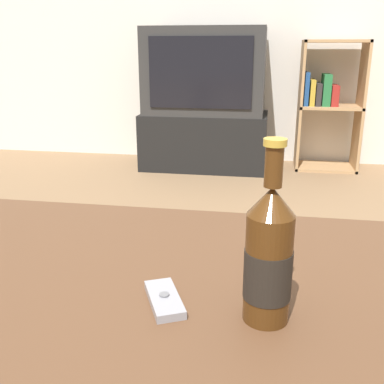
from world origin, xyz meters
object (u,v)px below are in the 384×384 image
(beer_bottle, at_px, (269,258))
(cell_phone, at_px, (164,299))
(bookshelf, at_px, (327,102))
(tv_stand, at_px, (205,140))
(television, at_px, (205,71))

(beer_bottle, xyz_separation_m, cell_phone, (-0.16, 0.02, -0.10))
(bookshelf, bearing_deg, cell_phone, -101.40)
(tv_stand, bearing_deg, cell_phone, -83.36)
(bookshelf, distance_m, cell_phone, 2.91)
(bookshelf, bearing_deg, beer_bottle, -98.18)
(television, relative_size, beer_bottle, 3.09)
(cell_phone, bearing_deg, television, 71.63)
(tv_stand, height_order, cell_phone, cell_phone)
(beer_bottle, bearing_deg, television, 99.92)
(television, relative_size, cell_phone, 7.15)
(television, xyz_separation_m, beer_bottle, (0.48, -2.76, -0.13))
(television, bearing_deg, bookshelf, 7.14)
(television, distance_m, cell_phone, 2.77)
(beer_bottle, relative_size, cell_phone, 2.31)
(tv_stand, bearing_deg, bookshelf, 6.90)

